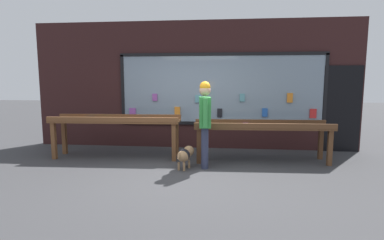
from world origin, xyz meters
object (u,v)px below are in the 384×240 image
at_px(display_table_left, 116,123).
at_px(small_dog, 185,155).
at_px(person_browsing, 205,117).
at_px(display_table_right, 262,129).

height_order(display_table_left, small_dog, display_table_left).
height_order(display_table_left, person_browsing, person_browsing).
relative_size(display_table_right, small_dog, 5.17).
distance_m(display_table_right, person_browsing, 1.37).
bearing_deg(small_dog, display_table_right, -45.56).
height_order(display_table_right, person_browsing, person_browsing).
bearing_deg(person_browsing, small_dog, 101.77).
relative_size(display_table_left, display_table_right, 1.00).
xyz_separation_m(display_table_left, person_browsing, (2.05, -0.60, 0.24)).
distance_m(person_browsing, small_dog, 0.84).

